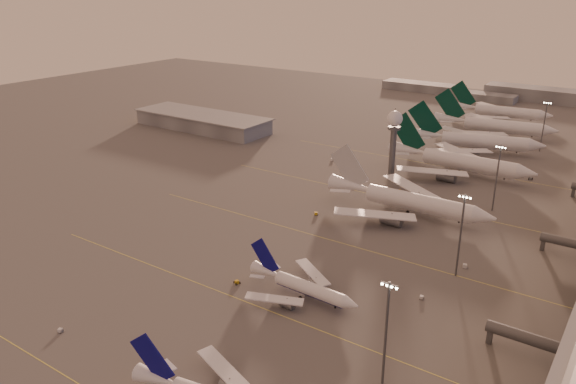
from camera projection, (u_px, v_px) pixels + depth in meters
The scene contains 23 objects.
ground at pixel (180, 302), 147.31m from camera, with size 700.00×700.00×0.00m, color #5D5A5A.
taxiway_markings at pixel (378, 252), 174.72m from camera, with size 180.00×185.25×0.02m.
hangar at pixel (202, 121), 317.08m from camera, with size 82.00×27.00×8.50m.
radar_tower at pixel (394, 132), 229.85m from camera, with size 6.40×6.40×31.10m.
mast_a at pixel (386, 331), 111.86m from camera, with size 3.60×0.56×25.00m.
mast_b at pixel (461, 232), 155.89m from camera, with size 3.60×0.56×25.00m.
mast_c at pixel (497, 175), 200.98m from camera, with size 3.60×0.56×25.00m.
mast_d at pixel (544, 124), 271.50m from camera, with size 3.60×0.56×25.00m.
distant_horizon at pixel (511, 94), 395.51m from camera, with size 165.00×37.50×9.00m.
narrowbody_mid at pixel (303, 288), 148.81m from camera, with size 34.51×27.52×13.48m.
widebody_white at pixel (408, 204), 201.24m from camera, with size 63.43×50.84×22.32m.
greentail_a at pixel (459, 165), 243.15m from camera, with size 65.74×53.08×23.88m.
greentail_b at pixel (475, 144), 274.27m from camera, with size 64.18×51.18×23.79m.
greentail_c at pixel (494, 128), 302.99m from camera, with size 64.81×52.01×23.62m.
greentail_d at pixel (500, 113), 337.25m from camera, with size 59.84×48.09×21.76m.
gsv_truck_a at pixel (61, 329), 134.43m from camera, with size 5.37×3.51×2.04m.
gsv_tug_mid at pixel (237, 282), 156.14m from camera, with size 3.92×3.23×0.97m.
gsv_truck_b at pixel (423, 296), 148.32m from camera, with size 5.12×2.24×2.01m.
gsv_truck_c at pixel (317, 212), 201.35m from camera, with size 6.04×5.01×2.37m.
gsv_catering_b at pixel (466, 261), 164.03m from camera, with size 6.25×4.33×4.70m.
gsv_tug_far at pixel (400, 191), 222.80m from camera, with size 4.30×4.46×1.11m.
gsv_truck_d at pixel (333, 158), 262.15m from camera, with size 2.93×6.31×2.45m.
gsv_tug_hangar at pixel (531, 179), 237.09m from camera, with size 4.09×2.80×1.09m.
Camera 1 is at (95.20, -89.20, 79.55)m, focal length 35.00 mm.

